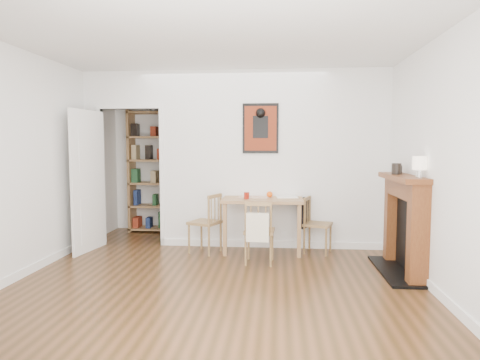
# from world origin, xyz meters

# --- Properties ---
(ground) EXTENTS (5.20, 5.20, 0.00)m
(ground) POSITION_xyz_m (0.00, 0.00, 0.00)
(ground) COLOR brown
(ground) RESTS_ON ground
(room_shell) EXTENTS (5.20, 5.20, 5.20)m
(room_shell) POSITION_xyz_m (0.10, 1.34, 1.30)
(room_shell) COLOR white
(room_shell) RESTS_ON ground
(dining_table) EXTENTS (1.12, 0.71, 0.77)m
(dining_table) POSITION_xyz_m (0.44, 1.10, 0.67)
(dining_table) COLOR #A0794A
(dining_table) RESTS_ON ground
(chair_left) EXTENTS (0.54, 0.54, 0.84)m
(chair_left) POSITION_xyz_m (-0.36, 0.97, 0.42)
(chair_left) COLOR #9E8049
(chair_left) RESTS_ON ground
(chair_right) EXTENTS (0.54, 0.50, 0.79)m
(chair_right) POSITION_xyz_m (1.20, 1.11, 0.41)
(chair_right) COLOR #9E8049
(chair_right) RESTS_ON ground
(chair_front) EXTENTS (0.43, 0.48, 0.81)m
(chair_front) POSITION_xyz_m (0.42, 0.49, 0.41)
(chair_front) COLOR #9E8049
(chair_front) RESTS_ON ground
(bookshelf) EXTENTS (0.89, 0.36, 2.11)m
(bookshelf) POSITION_xyz_m (-1.48, 2.40, 1.04)
(bookshelf) COLOR #A0794A
(bookshelf) RESTS_ON ground
(fireplace) EXTENTS (0.45, 1.25, 1.16)m
(fireplace) POSITION_xyz_m (2.16, 0.25, 0.62)
(fireplace) COLOR brown
(fireplace) RESTS_ON ground
(red_glass) EXTENTS (0.07, 0.07, 0.09)m
(red_glass) POSITION_xyz_m (0.23, 0.97, 0.81)
(red_glass) COLOR maroon
(red_glass) RESTS_ON dining_table
(orange_fruit) EXTENTS (0.09, 0.09, 0.09)m
(orange_fruit) POSITION_xyz_m (0.54, 1.19, 0.81)
(orange_fruit) COLOR #FF5C0D
(orange_fruit) RESTS_ON dining_table
(placemat) EXTENTS (0.49, 0.40, 0.00)m
(placemat) POSITION_xyz_m (0.32, 1.20, 0.77)
(placemat) COLOR beige
(placemat) RESTS_ON dining_table
(notebook) EXTENTS (0.32, 0.25, 0.01)m
(notebook) POSITION_xyz_m (0.78, 1.20, 0.77)
(notebook) COLOR white
(notebook) RESTS_ON dining_table
(mantel_lamp) EXTENTS (0.15, 0.15, 0.23)m
(mantel_lamp) POSITION_xyz_m (2.17, -0.15, 1.30)
(mantel_lamp) COLOR silver
(mantel_lamp) RESTS_ON fireplace
(ceramic_jar_a) EXTENTS (0.11, 0.11, 0.13)m
(ceramic_jar_a) POSITION_xyz_m (2.07, 0.38, 1.23)
(ceramic_jar_a) COLOR black
(ceramic_jar_a) RESTS_ON fireplace
(ceramic_jar_b) EXTENTS (0.08, 0.08, 0.10)m
(ceramic_jar_b) POSITION_xyz_m (2.15, 0.56, 1.21)
(ceramic_jar_b) COLOR black
(ceramic_jar_b) RESTS_ON fireplace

